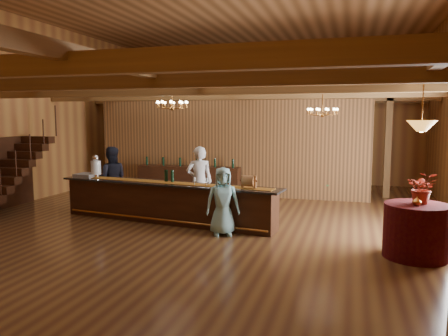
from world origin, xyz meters
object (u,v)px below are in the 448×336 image
(beverage_dispenser, at_px, (96,167))
(chandelier_left, at_px, (172,104))
(pendant_lamp, at_px, (422,126))
(chandelier_right, at_px, (323,111))
(raffle_drum, at_px, (249,181))
(bartender, at_px, (199,182))
(tasting_bar, at_px, (166,202))
(guest, at_px, (223,201))
(floor_plant, at_px, (330,181))
(backbar_shelf, at_px, (189,181))
(round_table, at_px, (416,231))
(staff_second, at_px, (111,179))

(beverage_dispenser, distance_m, chandelier_left, 2.62)
(beverage_dispenser, distance_m, pendant_lamp, 7.89)
(chandelier_right, relative_size, pendant_lamp, 0.89)
(chandelier_left, xyz_separation_m, chandelier_right, (3.67, 1.65, -0.17))
(raffle_drum, relative_size, pendant_lamp, 0.38)
(pendant_lamp, relative_size, bartender, 0.49)
(raffle_drum, relative_size, chandelier_left, 0.42)
(tasting_bar, height_order, guest, guest)
(chandelier_right, height_order, guest, chandelier_right)
(pendant_lamp, bearing_deg, raffle_drum, 164.80)
(floor_plant, bearing_deg, backbar_shelf, -172.68)
(beverage_dispenser, height_order, raffle_drum, beverage_dispenser)
(chandelier_left, height_order, floor_plant, chandelier_left)
(chandelier_left, xyz_separation_m, floor_plant, (3.84, 3.40, -2.32))
(bartender, bearing_deg, chandelier_right, -171.76)
(floor_plant, bearing_deg, raffle_drum, -109.07)
(floor_plant, bearing_deg, bartender, -132.16)
(raffle_drum, relative_size, floor_plant, 0.30)
(tasting_bar, distance_m, beverage_dispenser, 2.31)
(tasting_bar, height_order, pendant_lamp, pendant_lamp)
(beverage_dispenser, bearing_deg, chandelier_left, 12.12)
(round_table, xyz_separation_m, pendant_lamp, (0.00, -0.00, 1.91))
(backbar_shelf, bearing_deg, chandelier_left, -78.36)
(raffle_drum, relative_size, chandelier_right, 0.42)
(staff_second, bearing_deg, backbar_shelf, -139.69)
(raffle_drum, relative_size, guest, 0.23)
(tasting_bar, distance_m, bartender, 1.04)
(raffle_drum, height_order, floor_plant, raffle_drum)
(staff_second, bearing_deg, bartender, 152.20)
(raffle_drum, bearing_deg, beverage_dispenser, 170.95)
(bartender, bearing_deg, chandelier_left, -23.94)
(tasting_bar, relative_size, bartender, 3.23)
(backbar_shelf, relative_size, round_table, 2.97)
(tasting_bar, distance_m, backbar_shelf, 3.69)
(round_table, relative_size, chandelier_left, 1.43)
(beverage_dispenser, xyz_separation_m, pendant_lamp, (7.64, -1.59, 1.14))
(beverage_dispenser, bearing_deg, raffle_drum, -9.05)
(raffle_drum, bearing_deg, tasting_bar, 170.98)
(chandelier_left, xyz_separation_m, guest, (1.80, -1.54, -2.14))
(tasting_bar, xyz_separation_m, bartender, (0.60, 0.75, 0.42))
(round_table, xyz_separation_m, chandelier_left, (-5.62, 2.03, 2.38))
(chandelier_right, bearing_deg, round_table, -61.95)
(backbar_shelf, bearing_deg, tasting_bar, -79.09)
(pendant_lamp, distance_m, guest, 4.19)
(pendant_lamp, distance_m, bartender, 5.49)
(raffle_drum, height_order, chandelier_right, chandelier_right)
(backbar_shelf, height_order, staff_second, staff_second)
(round_table, xyz_separation_m, floor_plant, (-1.78, 5.43, 0.07))
(round_table, distance_m, pendant_lamp, 1.91)
(guest, bearing_deg, chandelier_right, 38.28)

